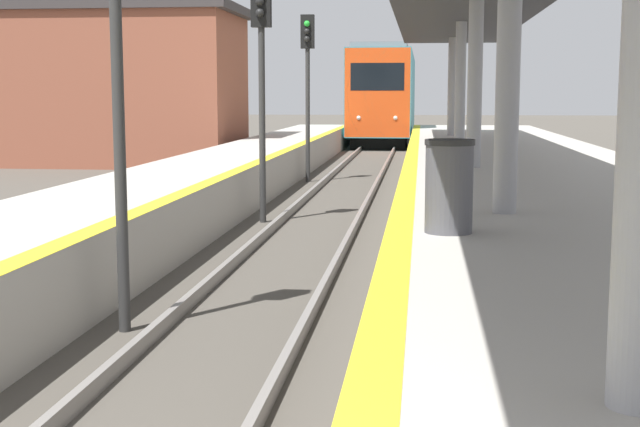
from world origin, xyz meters
TOP-DOWN VIEW (x-y plane):
  - train at (0.00, 44.00)m, footprint 2.80×17.92m
  - signal_near at (-1.12, 6.19)m, footprint 0.36×0.31m
  - signal_mid at (-1.08, 14.03)m, footprint 0.36×0.31m
  - signal_far at (-1.23, 21.88)m, footprint 0.36×0.31m
  - trash_bin at (2.17, 7.06)m, footprint 0.53×0.53m
  - station_building at (-9.92, 27.55)m, footprint 11.42×5.28m

SIDE VIEW (x-z plane):
  - trash_bin at x=2.17m, z-range 0.95..1.94m
  - train at x=0.00m, z-range 0.04..4.63m
  - station_building at x=-9.92m, z-range 0.01..5.37m
  - signal_near at x=-1.12m, z-range 0.90..5.43m
  - signal_mid at x=-1.08m, z-range 0.90..5.43m
  - signal_far at x=-1.23m, z-range 0.90..5.43m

